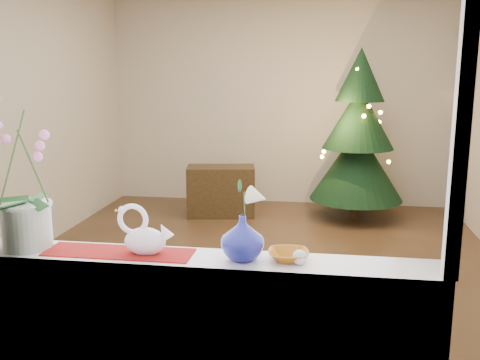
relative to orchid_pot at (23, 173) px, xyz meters
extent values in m
plane|color=#3D2819|center=(0.84, 2.36, -1.29)|extent=(5.00, 5.00, 0.00)
cube|color=beige|center=(0.84, 4.86, 0.06)|extent=(4.50, 0.10, 2.70)
cube|color=beige|center=(0.84, -0.14, 0.06)|extent=(4.50, 0.10, 2.70)
cube|color=beige|center=(-1.41, 2.36, 0.06)|extent=(0.10, 5.00, 2.70)
cube|color=white|center=(0.84, -0.01, -0.39)|extent=(2.20, 0.26, 0.04)
cube|color=maroon|center=(0.46, -0.01, -0.36)|extent=(0.70, 0.20, 0.01)
imported|color=navy|center=(1.05, -0.01, -0.25)|extent=(0.27, 0.27, 0.23)
sphere|color=silver|center=(1.31, -0.04, -0.33)|extent=(0.08, 0.08, 0.07)
imported|color=#9F5C12|center=(1.25, 0.01, -0.35)|extent=(0.17, 0.17, 0.04)
cube|color=black|center=(0.18, 4.04, -0.98)|extent=(0.88, 0.54, 0.62)
camera|label=1|loc=(1.38, -2.28, 0.47)|focal=40.00mm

